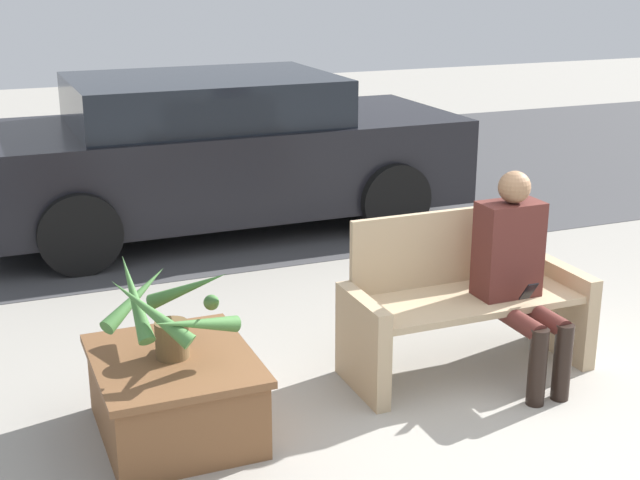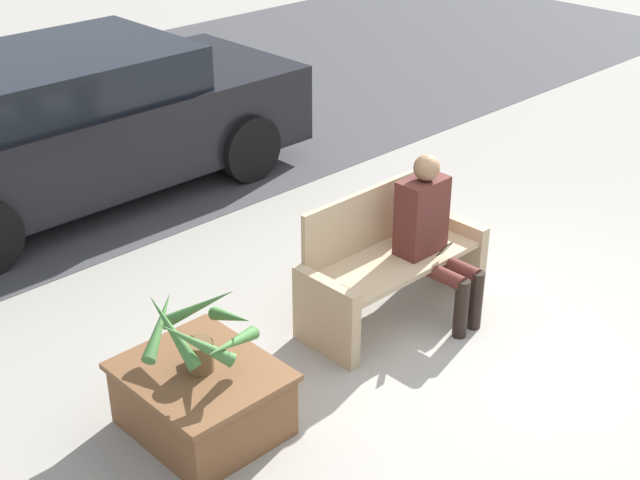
% 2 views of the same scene
% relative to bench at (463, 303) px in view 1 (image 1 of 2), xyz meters
% --- Properties ---
extents(ground_plane, '(30.00, 30.00, 0.00)m').
position_rel_bench_xyz_m(ground_plane, '(0.06, -0.98, -0.43)').
color(ground_plane, '#9E998E').
extents(road_surface, '(20.00, 6.00, 0.01)m').
position_rel_bench_xyz_m(road_surface, '(0.06, 5.17, -0.42)').
color(road_surface, '#424244').
rests_on(road_surface, ground_plane).
extents(bench, '(1.49, 0.59, 0.95)m').
position_rel_bench_xyz_m(bench, '(0.00, 0.00, 0.00)').
color(bench, tan).
rests_on(bench, ground_plane).
extents(person_seated, '(0.38, 0.64, 1.25)m').
position_rel_bench_xyz_m(person_seated, '(0.23, -0.20, 0.26)').
color(person_seated, '#51231E').
rests_on(person_seated, ground_plane).
extents(planter_box, '(0.82, 0.95, 0.44)m').
position_rel_bench_xyz_m(planter_box, '(-1.82, -0.12, -0.19)').
color(planter_box, brown).
rests_on(planter_box, ground_plane).
extents(potted_plant, '(0.72, 0.71, 0.56)m').
position_rel_bench_xyz_m(potted_plant, '(-1.82, -0.13, 0.28)').
color(potted_plant, brown).
rests_on(potted_plant, planter_box).
extents(parked_car, '(4.50, 1.98, 1.41)m').
position_rel_bench_xyz_m(parked_car, '(-0.55, 3.54, 0.29)').
color(parked_car, black).
rests_on(parked_car, ground_plane).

